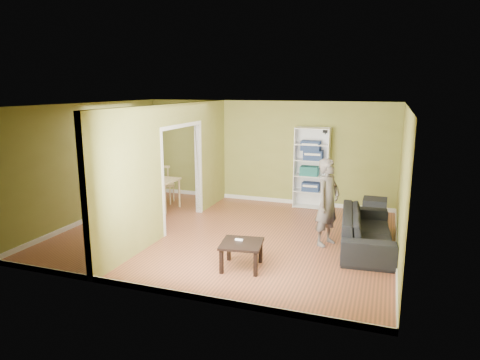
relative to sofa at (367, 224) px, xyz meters
name	(u,v)px	position (x,y,z in m)	size (l,w,h in m)	color
room_shell	(227,171)	(-2.70, -0.20, 0.86)	(6.50, 6.50, 6.50)	#A85736
partition	(173,168)	(-3.90, -0.20, 0.86)	(0.22, 5.50, 2.60)	olive
wall_speaker	(325,131)	(-1.20, 2.49, 1.46)	(0.10, 0.10, 0.10)	black
sofa	(367,224)	(0.00, 0.00, 0.00)	(0.99, 2.32, 0.88)	black
person	(328,195)	(-0.73, -0.11, 0.52)	(0.55, 0.70, 1.93)	slate
bookshelf	(312,168)	(-1.47, 2.41, 0.55)	(0.83, 0.37, 1.98)	white
paper_box_navy_a	(311,187)	(-1.47, 2.35, 0.08)	(0.42, 0.27, 0.21)	#1D1E4E
paper_box_teal	(309,171)	(-1.52, 2.35, 0.48)	(0.44, 0.29, 0.22)	teal
paper_box_navy_b	(313,155)	(-1.44, 2.35, 0.87)	(0.45, 0.30, 0.23)	navy
paper_box_navy_c	(311,145)	(-1.51, 2.35, 1.11)	(0.46, 0.30, 0.24)	navy
coffee_table	(242,246)	(-1.88, -1.68, -0.07)	(0.66, 0.66, 0.44)	black
game_controller	(239,240)	(-1.95, -1.60, 0.01)	(0.13, 0.04, 0.03)	white
dining_table	(152,182)	(-5.11, 0.95, 0.23)	(1.19, 0.79, 0.75)	#D4BF84
chair_left	(126,186)	(-5.87, 0.95, 0.07)	(0.46, 0.46, 1.01)	tan
chair_near	(139,194)	(-5.10, 0.35, 0.06)	(0.46, 0.46, 1.01)	tan
chair_far	(166,184)	(-5.07, 1.54, 0.07)	(0.46, 0.46, 1.01)	tan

